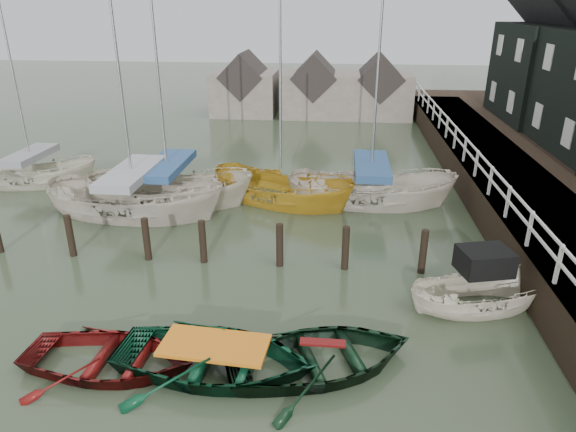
# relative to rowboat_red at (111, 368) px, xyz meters

# --- Properties ---
(ground) EXTENTS (120.00, 120.00, 0.00)m
(ground) POSITION_rel_rowboat_red_xyz_m (2.00, 2.18, 0.00)
(ground) COLOR #2E3A25
(ground) RESTS_ON ground
(pier) EXTENTS (3.04, 32.00, 2.70)m
(pier) POSITION_rel_rowboat_red_xyz_m (11.48, 12.18, 0.71)
(pier) COLOR black
(pier) RESTS_ON ground
(mooring_pilings) EXTENTS (13.72, 0.22, 1.80)m
(mooring_pilings) POSITION_rel_rowboat_red_xyz_m (0.89, 5.18, 0.50)
(mooring_pilings) COLOR black
(mooring_pilings) RESTS_ON ground
(far_sheds) EXTENTS (14.00, 4.08, 4.39)m
(far_sheds) POSITION_rel_rowboat_red_xyz_m (2.83, 28.18, 1.86)
(far_sheds) COLOR #665B51
(far_sheds) RESTS_ON ground
(rowboat_red) EXTENTS (3.98, 2.92, 0.80)m
(rowboat_red) POSITION_rel_rowboat_red_xyz_m (0.00, 0.00, 0.00)
(rowboat_red) COLOR #580D0C
(rowboat_red) RESTS_ON ground
(rowboat_green) EXTENTS (4.71, 3.53, 0.93)m
(rowboat_green) POSITION_rel_rowboat_red_xyz_m (2.36, 0.15, 0.00)
(rowboat_green) COLOR #08321D
(rowboat_green) RESTS_ON ground
(rowboat_dkgreen) EXTENTS (5.08, 4.37, 0.89)m
(rowboat_dkgreen) POSITION_rel_rowboat_red_xyz_m (4.70, 0.48, 0.00)
(rowboat_dkgreen) COLOR black
(rowboat_dkgreen) RESTS_ON ground
(motorboat) EXTENTS (4.24, 2.45, 2.39)m
(motorboat) POSITION_rel_rowboat_red_xyz_m (8.80, 3.40, 0.11)
(motorboat) COLOR beige
(motorboat) RESTS_ON ground
(sailboat_a) EXTENTS (7.39, 3.37, 11.96)m
(sailboat_a) POSITION_rel_rowboat_red_xyz_m (-2.82, 8.84, 0.06)
(sailboat_a) COLOR beige
(sailboat_a) RESTS_ON ground
(sailboat_b) EXTENTS (6.93, 2.68, 11.92)m
(sailboat_b) POSITION_rel_rowboat_red_xyz_m (-1.88, 10.10, 0.06)
(sailboat_b) COLOR beige
(sailboat_b) RESTS_ON ground
(sailboat_c) EXTENTS (6.88, 4.83, 10.00)m
(sailboat_c) POSITION_rel_rowboat_red_xyz_m (2.60, 10.76, 0.01)
(sailboat_c) COLOR #B78B22
(sailboat_c) RESTS_ON ground
(sailboat_d) EXTENTS (6.84, 2.83, 12.45)m
(sailboat_d) POSITION_rel_rowboat_red_xyz_m (6.21, 10.97, 0.06)
(sailboat_d) COLOR beige
(sailboat_d) RESTS_ON ground
(sailboat_e) EXTENTS (5.92, 2.97, 10.10)m
(sailboat_e) POSITION_rel_rowboat_red_xyz_m (-8.68, 11.79, 0.07)
(sailboat_e) COLOR beige
(sailboat_e) RESTS_ON ground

